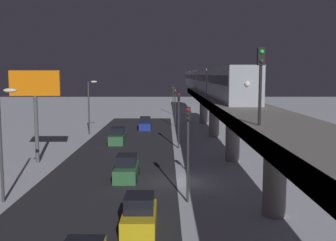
{
  "coord_description": "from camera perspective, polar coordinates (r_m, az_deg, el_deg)",
  "views": [
    {
      "loc": [
        0.05,
        30.94,
        8.54
      ],
      "look_at": [
        -0.15,
        -20.8,
        2.51
      ],
      "focal_mm": 42.47,
      "sensor_mm": 36.0,
      "label": 1
    }
  ],
  "objects": [
    {
      "name": "sedan_yellow",
      "position": [
        22.52,
        -4.11,
        -13.47
      ],
      "size": [
        1.8,
        4.01,
        1.97
      ],
      "rotation": [
        0.0,
        0.0,
        3.14
      ],
      "color": "gold",
      "rests_on": "ground_plane"
    },
    {
      "name": "traffic_light_near",
      "position": [
        26.25,
        2.87,
        -2.88
      ],
      "size": [
        0.32,
        0.44,
        6.4
      ],
      "color": "#2D2D2D",
      "rests_on": "ground_plane"
    },
    {
      "name": "subway_train",
      "position": [
        69.3,
        5.2,
        5.91
      ],
      "size": [
        2.94,
        74.07,
        3.4
      ],
      "color": "#999EA8",
      "rests_on": "elevated_railway"
    },
    {
      "name": "street_lamp_near",
      "position": [
        28.33,
        -22.55,
        -1.42
      ],
      "size": [
        1.35,
        0.44,
        7.65
      ],
      "color": "#38383D",
      "rests_on": "ground_plane"
    },
    {
      "name": "sedan_green_2",
      "position": [
        49.85,
        -7.24,
        -2.34
      ],
      "size": [
        1.8,
        4.46,
        1.97
      ],
      "color": "#2D6038",
      "rests_on": "ground_plane"
    },
    {
      "name": "traffic_light_distant",
      "position": [
        84.52,
        0.74,
        3.71
      ],
      "size": [
        0.32,
        0.44,
        6.4
      ],
      "color": "#2D2D2D",
      "rests_on": "ground_plane"
    },
    {
      "name": "rail_signal",
      "position": [
        21.04,
        13.16,
        6.71
      ],
      "size": [
        0.36,
        0.41,
        4.0
      ],
      "color": "black",
      "rests_on": "elevated_railway"
    },
    {
      "name": "sedan_blue",
      "position": [
        61.85,
        -3.27,
        -0.55
      ],
      "size": [
        1.8,
        4.09,
        1.97
      ],
      "rotation": [
        0.0,
        0.0,
        3.14
      ],
      "color": "navy",
      "rests_on": "ground_plane"
    },
    {
      "name": "elevated_railway",
      "position": [
        31.79,
        11.44,
        0.31
      ],
      "size": [
        5.0,
        91.76,
        5.9
      ],
      "color": "gray",
      "rests_on": "ground_plane"
    },
    {
      "name": "ground_plane",
      "position": [
        32.1,
        -0.13,
        -8.78
      ],
      "size": [
        240.0,
        240.0,
        0.0
      ],
      "primitive_type": "plane",
      "color": "silver"
    },
    {
      "name": "street_lamp_far",
      "position": [
        57.09,
        -11.1,
        2.79
      ],
      "size": [
        1.35,
        0.44,
        7.65
      ],
      "color": "#38383D",
      "rests_on": "ground_plane"
    },
    {
      "name": "commercial_billboard",
      "position": [
        39.93,
        -18.54,
        3.85
      ],
      "size": [
        4.8,
        0.36,
        8.9
      ],
      "color": "#4C4C51",
      "rests_on": "ground_plane"
    },
    {
      "name": "sedan_green",
      "position": [
        33.04,
        -5.97,
        -6.96
      ],
      "size": [
        1.91,
        4.38,
        1.97
      ],
      "rotation": [
        0.0,
        0.0,
        3.14
      ],
      "color": "#2D6038",
      "rests_on": "ground_plane"
    },
    {
      "name": "traffic_light_mid",
      "position": [
        45.6,
        1.55,
        1.18
      ],
      "size": [
        0.32,
        0.44,
        6.4
      ],
      "color": "#2D2D2D",
      "rests_on": "ground_plane"
    },
    {
      "name": "traffic_light_far",
      "position": [
        65.04,
        1.02,
        2.82
      ],
      "size": [
        0.32,
        0.44,
        6.4
      ],
      "color": "#2D2D2D",
      "rests_on": "ground_plane"
    },
    {
      "name": "avenue_asphalt",
      "position": [
        32.44,
        -8.62,
        -8.68
      ],
      "size": [
        11.0,
        91.76,
        0.01
      ],
      "primitive_type": "cube",
      "color": "#28282D",
      "rests_on": "ground_plane"
    }
  ]
}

